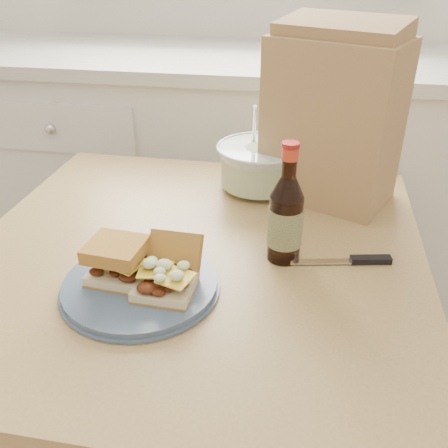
% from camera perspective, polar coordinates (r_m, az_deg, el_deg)
% --- Properties ---
extents(cabinet_run, '(2.50, 0.64, 0.94)m').
position_cam_1_polar(cabinet_run, '(1.92, -0.16, 5.15)').
color(cabinet_run, silver).
rests_on(cabinet_run, ground).
extents(dining_table, '(0.90, 0.90, 0.74)m').
position_cam_1_polar(dining_table, '(1.04, -3.31, -8.12)').
color(dining_table, tan).
rests_on(dining_table, ground).
extents(plate, '(0.27, 0.27, 0.02)m').
position_cam_1_polar(plate, '(0.88, -9.54, -6.93)').
color(plate, '#455770').
rests_on(plate, dining_table).
extents(sandwich_left, '(0.10, 0.09, 0.07)m').
position_cam_1_polar(sandwich_left, '(0.87, -12.12, -4.07)').
color(sandwich_left, beige).
rests_on(sandwich_left, plate).
extents(sandwich_right, '(0.10, 0.13, 0.08)m').
position_cam_1_polar(sandwich_right, '(0.85, -6.40, -5.45)').
color(sandwich_right, beige).
rests_on(sandwich_right, plate).
extents(coleslaw_bowl, '(0.21, 0.21, 0.21)m').
position_cam_1_polar(coleslaw_bowl, '(1.21, 4.10, 6.44)').
color(coleslaw_bowl, silver).
rests_on(coleslaw_bowl, dining_table).
extents(beer_bottle, '(0.06, 0.06, 0.23)m').
position_cam_1_polar(beer_bottle, '(0.92, 7.06, 0.74)').
color(beer_bottle, black).
rests_on(beer_bottle, dining_table).
extents(knife, '(0.19, 0.05, 0.01)m').
position_cam_1_polar(knife, '(0.97, 15.07, -4.01)').
color(knife, silver).
rests_on(knife, dining_table).
extents(paper_bag, '(0.32, 0.27, 0.36)m').
position_cam_1_polar(paper_bag, '(1.15, 12.32, 11.35)').
color(paper_bag, tan).
rests_on(paper_bag, dining_table).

